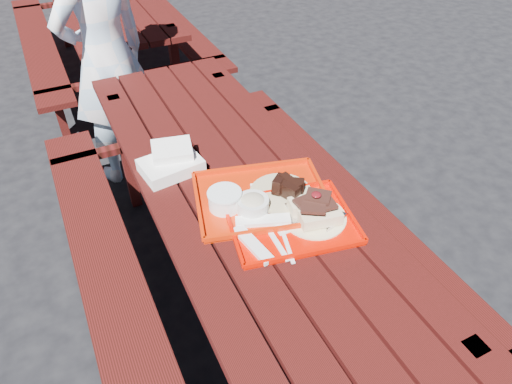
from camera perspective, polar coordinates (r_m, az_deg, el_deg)
ground at (r=2.40m, az=-1.62°, el=-13.06°), size 60.00×60.00×0.00m
picnic_table_near at (r=1.98m, az=-1.91°, el=-3.26°), size 1.41×2.40×0.75m
picnic_table_far at (r=4.38m, az=-18.37°, el=20.11°), size 1.41×2.40×0.75m
near_tray at (r=1.67m, az=4.17°, el=-2.71°), size 0.51×0.43×0.14m
far_tray at (r=1.75m, az=0.46°, el=-0.65°), size 0.58×0.50×0.08m
white_cloth at (r=1.94m, az=-10.55°, el=3.78°), size 0.26×0.22×0.10m
person at (r=2.91m, az=-18.17°, el=15.63°), size 0.69×0.60×1.61m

